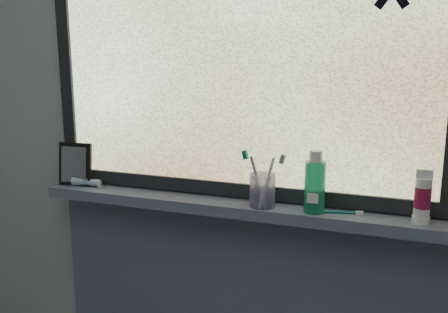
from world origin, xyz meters
The scene contains 11 objects.
wall_back centered at (0.00, 1.30, 1.25)m, with size 3.00×0.01×2.50m, color #9EA3A8.
windowsill centered at (0.00, 1.23, 1.00)m, with size 1.62×0.14×0.04m, color #53576E.
window_pane centered at (0.00, 1.28, 1.53)m, with size 1.50×0.01×1.00m, color silver.
frame_bottom centered at (0.00, 1.28, 1.05)m, with size 1.60×0.03×0.05m, color black.
frame_left centered at (-0.78, 1.28, 1.53)m, with size 0.05×0.03×1.10m, color black.
vanity_mirror centered at (-0.73, 1.23, 1.10)m, with size 0.13×0.07×0.17m, color black.
toothpaste_tube centered at (-0.69, 1.23, 1.04)m, with size 0.20×0.04×0.04m, color white, non-canonical shape.
toothbrush_cup centered at (0.03, 1.21, 1.08)m, with size 0.09×0.09×0.11m, color #B0A3D8.
toothbrush_lying centered at (0.27, 1.22, 1.03)m, with size 0.18×0.02×0.01m, color #0B6763, non-canonical shape.
mouthwash_bottle centered at (0.20, 1.21, 1.12)m, with size 0.07×0.07×0.17m, color #1FA46D.
cream_tube centered at (0.53, 1.22, 1.11)m, with size 0.05×0.05×0.12m, color silver.
Camera 1 is at (0.45, -0.35, 1.55)m, focal length 40.00 mm.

